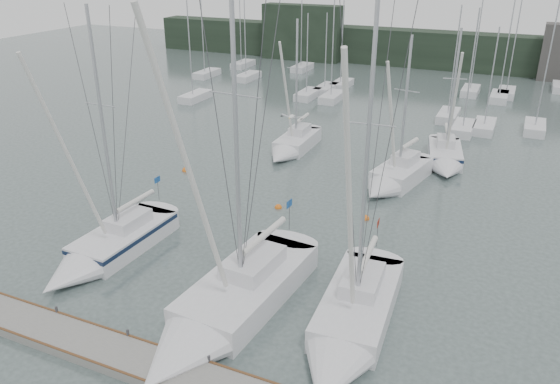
{
  "coord_description": "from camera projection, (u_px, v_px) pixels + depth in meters",
  "views": [
    {
      "loc": [
        11.59,
        -18.48,
        15.45
      ],
      "look_at": [
        1.04,
        5.0,
        3.97
      ],
      "focal_mm": 35.0,
      "sensor_mm": 36.0,
      "label": 1
    }
  ],
  "objects": [
    {
      "name": "sailboat_mid_c",
      "position": [
        393.0,
        179.0,
        38.44
      ],
      "size": [
        4.07,
        7.82,
        11.19
      ],
      "rotation": [
        0.0,
        0.0,
        -0.21
      ],
      "color": "silver",
      "rests_on": "ground"
    },
    {
      "name": "far_building_left",
      "position": [
        302.0,
        33.0,
        81.87
      ],
      "size": [
        12.0,
        3.0,
        8.0
      ],
      "primitive_type": "cube",
      "color": "black",
      "rests_on": "ground"
    },
    {
      "name": "ground",
      "position": [
        217.0,
        303.0,
        26.03
      ],
      "size": [
        160.0,
        160.0,
        0.0
      ],
      "primitive_type": "plane",
      "color": "#41504D",
      "rests_on": "ground"
    },
    {
      "name": "sailboat_near_right",
      "position": [
        348.0,
        331.0,
        23.24
      ],
      "size": [
        3.59,
        10.46,
        15.69
      ],
      "rotation": [
        0.0,
        0.0,
        0.06
      ],
      "color": "silver",
      "rests_on": "ground"
    },
    {
      "name": "buoy_a",
      "position": [
        278.0,
        208.0,
        35.63
      ],
      "size": [
        0.48,
        0.48,
        0.48
      ],
      "primitive_type": "sphere",
      "color": "#D86013",
      "rests_on": "ground"
    },
    {
      "name": "buoy_c",
      "position": [
        186.0,
        171.0,
        41.57
      ],
      "size": [
        0.6,
        0.6,
        0.6
      ],
      "primitive_type": "sphere",
      "color": "#D86013",
      "rests_on": "ground"
    },
    {
      "name": "buoy_b",
      "position": [
        365.0,
        219.0,
        34.17
      ],
      "size": [
        0.53,
        0.53,
        0.53
      ],
      "primitive_type": "sphere",
      "color": "#D86013",
      "rests_on": "ground"
    },
    {
      "name": "far_treeline",
      "position": [
        439.0,
        50.0,
        76.67
      ],
      "size": [
        90.0,
        4.0,
        5.0
      ],
      "primitive_type": "cube",
      "color": "black",
      "rests_on": "ground"
    },
    {
      "name": "mast_forest",
      "position": [
        395.0,
        93.0,
        62.13
      ],
      "size": [
        51.19,
        26.15,
        14.57
      ],
      "color": "silver",
      "rests_on": "ground"
    },
    {
      "name": "sailboat_mid_d",
      "position": [
        445.0,
        159.0,
        42.21
      ],
      "size": [
        3.83,
        7.73,
        11.11
      ],
      "rotation": [
        0.0,
        0.0,
        0.19
      ],
      "color": "silver",
      "rests_on": "ground"
    },
    {
      "name": "sailboat_near_left",
      "position": [
        103.0,
        252.0,
        29.31
      ],
      "size": [
        3.13,
        9.43,
        14.11
      ],
      "rotation": [
        0.0,
        0.0,
        -0.04
      ],
      "color": "silver",
      "rests_on": "ground"
    },
    {
      "name": "sailboat_near_center",
      "position": [
        218.0,
        316.0,
        24.13
      ],
      "size": [
        4.38,
        12.12,
        17.26
      ],
      "rotation": [
        0.0,
        0.0,
        -0.08
      ],
      "color": "silver",
      "rests_on": "ground"
    },
    {
      "name": "sailboat_mid_b",
      "position": [
        291.0,
        147.0,
        44.98
      ],
      "size": [
        2.47,
        7.74,
        11.33
      ],
      "rotation": [
        0.0,
        0.0,
        0.01
      ],
      "color": "silver",
      "rests_on": "ground"
    },
    {
      "name": "seagull",
      "position": [
        291.0,
        117.0,
        24.26
      ],
      "size": [
        0.99,
        0.44,
        0.2
      ],
      "rotation": [
        0.0,
        0.0,
        -0.07
      ],
      "color": "silver",
      "rests_on": "ground"
    },
    {
      "name": "dock",
      "position": [
        154.0,
        367.0,
        21.78
      ],
      "size": [
        24.0,
        2.0,
        0.4
      ],
      "primitive_type": "cube",
      "color": "slate",
      "rests_on": "ground"
    }
  ]
}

